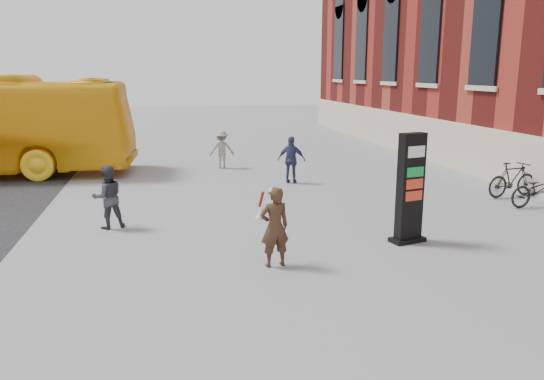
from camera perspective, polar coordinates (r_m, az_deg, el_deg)
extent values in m
plane|color=#9E9EA3|center=(10.16, -1.25, -8.90)|extent=(100.00, 100.00, 0.00)
cube|color=beige|center=(19.13, 24.21, 3.00)|extent=(0.18, 44.00, 1.80)
cube|color=black|center=(12.01, 14.64, 0.16)|extent=(0.63, 0.38, 2.45)
cube|color=black|center=(12.31, 14.33, -5.18)|extent=(0.85, 0.56, 0.10)
cube|color=white|center=(11.86, 14.86, 4.08)|extent=(0.49, 0.37, 0.24)
cube|color=#0D6E2A|center=(11.93, 14.74, 1.99)|extent=(0.49, 0.37, 0.22)
cube|color=#A52817|center=(11.98, 14.67, 0.75)|extent=(0.49, 0.37, 0.22)
cube|color=#A52817|center=(12.04, 14.60, -0.48)|extent=(0.49, 0.37, 0.22)
imported|color=#352515|center=(10.26, 0.28, -3.99)|extent=(0.63, 0.46, 1.59)
cylinder|color=white|center=(10.07, 0.29, -0.04)|extent=(0.22, 0.22, 0.05)
cone|color=white|center=(10.45, 0.83, -2.04)|extent=(0.23, 0.24, 0.39)
cylinder|color=maroon|center=(10.40, 0.83, -0.80)|extent=(0.12, 0.14, 0.33)
cone|color=white|center=(10.33, -1.15, -2.23)|extent=(0.24, 0.23, 0.39)
cylinder|color=maroon|center=(10.27, -1.16, -0.97)|extent=(0.14, 0.12, 0.33)
imported|color=#37363E|center=(13.37, -17.25, -0.73)|extent=(0.89, 0.78, 1.54)
imported|color=gray|center=(21.00, -5.42, 4.39)|extent=(0.97, 0.57, 1.49)
imported|color=navy|center=(18.01, 2.11, 3.26)|extent=(1.02, 0.73, 1.60)
imported|color=black|center=(16.68, 26.81, 0.07)|extent=(1.94, 0.84, 0.99)
imported|color=black|center=(17.60, 24.44, 1.04)|extent=(1.85, 0.79, 1.08)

